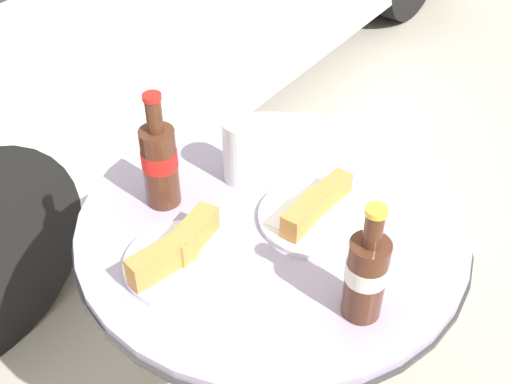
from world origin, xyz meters
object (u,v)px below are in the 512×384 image
object	(u,v)px
cola_bottle_right	(366,274)
lunch_plate_far	(180,255)
drinking_glass	(242,153)
lunch_plate_near	(315,212)
bistro_table	(271,271)
cola_bottle_left	(160,162)

from	to	relation	value
cola_bottle_right	lunch_plate_far	size ratio (longest dim) A/B	1.08
drinking_glass	lunch_plate_near	distance (m)	0.20
bistro_table	lunch_plate_near	bearing A→B (deg)	-54.58
cola_bottle_left	lunch_plate_far	distance (m)	0.20
lunch_plate_far	cola_bottle_left	bearing A→B (deg)	51.52
bistro_table	drinking_glass	distance (m)	0.26
cola_bottle_left	lunch_plate_far	world-z (taller)	cola_bottle_left
drinking_glass	cola_bottle_left	bearing A→B (deg)	151.11
cola_bottle_right	lunch_plate_far	distance (m)	0.34
cola_bottle_right	lunch_plate_near	size ratio (longest dim) A/B	1.03
bistro_table	drinking_glass	world-z (taller)	drinking_glass
lunch_plate_near	lunch_plate_far	world-z (taller)	lunch_plate_far
lunch_plate_far	lunch_plate_near	bearing A→B (deg)	-28.78
lunch_plate_near	lunch_plate_far	distance (m)	0.28
cola_bottle_left	drinking_glass	distance (m)	0.18
cola_bottle_left	bistro_table	bearing A→B (deg)	-68.35
bistro_table	cola_bottle_left	xyz separation A→B (m)	(-0.08, 0.21, 0.25)
cola_bottle_left	lunch_plate_near	world-z (taller)	cola_bottle_left
cola_bottle_right	lunch_plate_near	world-z (taller)	cola_bottle_right
lunch_plate_near	cola_bottle_right	bearing A→B (deg)	-129.28
lunch_plate_near	lunch_plate_far	xyz separation A→B (m)	(-0.25, 0.14, 0.00)
bistro_table	cola_bottle_right	bearing A→B (deg)	-111.73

